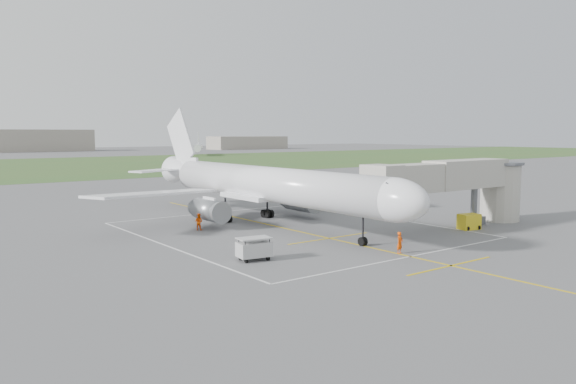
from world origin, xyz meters
TOP-DOWN VIEW (x-y plane):
  - ground at (0.00, 0.00)m, footprint 700.00×700.00m
  - grass_strip at (0.00, 130.00)m, footprint 700.00×120.00m
  - apron_markings at (0.00, -5.82)m, footprint 28.20×60.00m
  - airliner at (-0.00, 0.75)m, footprint 38.93×46.75m
  - jet_bridge at (15.72, -13.50)m, footprint 23.40×5.00m
  - gpu_unit at (15.04, -15.02)m, footprint 2.39×1.88m
  - baggage_cart at (-10.93, -13.39)m, footprint 2.83×1.95m
  - ramp_worker_nose at (0.22, -18.65)m, footprint 0.73×0.54m
  - ramp_worker_wing at (-7.81, 1.65)m, footprint 1.04×1.09m

SIDE VIEW (x-z plane):
  - ground at x=0.00m, z-range 0.00..0.00m
  - apron_markings at x=0.00m, z-range 0.00..0.01m
  - grass_strip at x=0.00m, z-range 0.00..0.02m
  - gpu_unit at x=15.04m, z-range -0.01..1.61m
  - ramp_worker_wing at x=-7.81m, z-range 0.00..1.77m
  - ramp_worker_nose at x=0.22m, z-range 0.00..1.83m
  - baggage_cart at x=-10.93m, z-range 0.02..1.84m
  - airliner at x=0.00m, z-range -2.37..11.15m
  - jet_bridge at x=15.72m, z-range 1.14..8.34m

